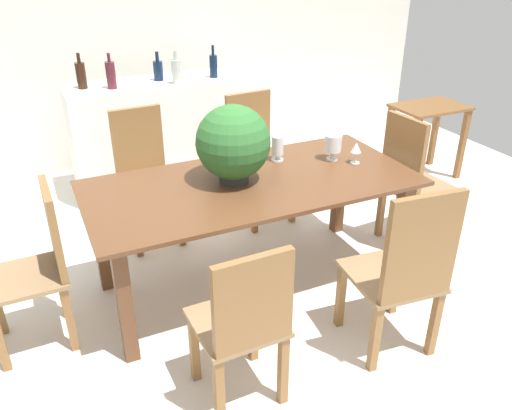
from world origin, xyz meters
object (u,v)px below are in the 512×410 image
object	(u,v)px
chair_foot_end	(410,177)
crystal_vase_left	(278,147)
dining_table	(252,197)
chair_far_left	(144,171)
wine_bottle_clear	(81,75)
side_table	(428,124)
kitchen_counter	(163,134)
chair_far_right	(255,151)
wine_bottle_amber	(176,71)
wine_bottle_tall	(111,75)
wine_glass	(356,148)
crystal_vase_center_near	(333,144)
wine_bottle_dark	(213,66)
chair_near_right	(405,269)
chair_head_end	(40,262)
wine_bottle_green	(158,70)
chair_near_left	(245,322)
flower_centerpiece	(233,143)

from	to	relation	value
chair_foot_end	crystal_vase_left	size ratio (longest dim) A/B	5.87
dining_table	chair_far_left	xyz separation A→B (m)	(-0.47, 0.94, -0.10)
wine_bottle_clear	side_table	distance (m)	3.19
chair_far_left	wine_bottle_clear	size ratio (longest dim) A/B	3.50
chair_far_left	kitchen_counter	size ratio (longest dim) A/B	0.63
chair_far_right	kitchen_counter	world-z (taller)	chair_far_right
kitchen_counter	wine_bottle_amber	distance (m)	0.64
wine_bottle_tall	dining_table	bearing A→B (deg)	-74.37
dining_table	crystal_vase_left	size ratio (longest dim) A/B	11.82
chair_far_right	wine_bottle_tall	size ratio (longest dim) A/B	3.49
wine_glass	crystal_vase_center_near	bearing A→B (deg)	132.44
chair_far_right	wine_bottle_amber	bearing A→B (deg)	114.01
wine_bottle_dark	kitchen_counter	bearing A→B (deg)	171.96
chair_near_right	crystal_vase_center_near	size ratio (longest dim) A/B	5.92
chair_head_end	wine_bottle_dark	bearing A→B (deg)	134.82
crystal_vase_center_near	chair_far_left	bearing A→B (deg)	142.91
chair_head_end	wine_bottle_clear	bearing A→B (deg)	161.90
wine_bottle_green	wine_bottle_tall	bearing A→B (deg)	-165.54
chair_far_left	crystal_vase_center_near	distance (m)	1.44
side_table	chair_far_left	bearing A→B (deg)	-179.86
chair_near_right	wine_bottle_green	xyz separation A→B (m)	(-0.52, 2.82, 0.52)
chair_near_right	side_table	distance (m)	2.64
wine_bottle_amber	wine_bottle_clear	bearing A→B (deg)	166.71
crystal_vase_center_near	chair_foot_end	bearing A→B (deg)	-8.99
chair_far_left	chair_near_left	size ratio (longest dim) A/B	1.09
crystal_vase_left	crystal_vase_center_near	world-z (taller)	crystal_vase_center_near
wine_glass	kitchen_counter	xyz separation A→B (m)	(-0.83, 1.87, -0.38)
chair_far_right	chair_far_left	bearing A→B (deg)	176.05
crystal_vase_center_near	dining_table	bearing A→B (deg)	-171.81
chair_head_end	crystal_vase_left	size ratio (longest dim) A/B	5.48
chair_far_right	wine_bottle_green	xyz separation A→B (m)	(-0.52, 0.92, 0.53)
chair_foot_end	chair_far_right	bearing A→B (deg)	36.79
chair_foot_end	wine_bottle_amber	bearing A→B (deg)	32.08
chair_near_left	wine_bottle_dark	distance (m)	2.90
chair_far_right	crystal_vase_center_near	world-z (taller)	chair_far_right
chair_near_right	chair_foot_end	size ratio (longest dim) A/B	1.02
wine_glass	chair_foot_end	bearing A→B (deg)	1.91
wine_glass	wine_bottle_dark	size ratio (longest dim) A/B	0.51
dining_table	kitchen_counter	distance (m)	1.85
chair_near_right	chair_far_right	bearing A→B (deg)	-84.45
chair_far_left	kitchen_counter	world-z (taller)	chair_far_left
chair_head_end	flower_centerpiece	size ratio (longest dim) A/B	1.98
crystal_vase_center_near	wine_bottle_dark	bearing A→B (deg)	97.52
kitchen_counter	side_table	size ratio (longest dim) A/B	2.28
flower_centerpiece	wine_bottle_clear	distance (m)	1.92
chair_near_left	flower_centerpiece	size ratio (longest dim) A/B	1.93
crystal_vase_left	kitchen_counter	distance (m)	1.69
chair_near_left	crystal_vase_center_near	world-z (taller)	crystal_vase_center_near
flower_centerpiece	side_table	world-z (taller)	flower_centerpiece
flower_centerpiece	side_table	bearing A→B (deg)	20.44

